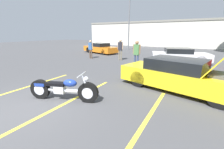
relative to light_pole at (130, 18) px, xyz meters
name	(u,v)px	position (x,y,z in m)	size (l,w,h in m)	color
ground_plane	(21,110)	(4.29, -17.85, -4.23)	(80.00, 80.00, 0.00)	#474749
parking_stripe_foreground	(16,90)	(2.49, -17.02, -4.23)	(0.12, 5.48, 0.01)	yellow
parking_stripe_middle	(62,105)	(5.15, -17.02, -4.23)	(0.12, 5.48, 0.01)	yellow
parking_stripe_back	(140,131)	(7.82, -17.02, -4.23)	(0.12, 5.48, 0.01)	yellow
far_building	(172,33)	(4.29, 8.74, -1.90)	(32.00, 4.20, 4.40)	beige
light_pole	(130,18)	(0.00, 0.00, 0.00)	(1.21, 0.28, 7.70)	slate
motorcycle	(63,89)	(4.91, -16.68, -3.82)	(2.39, 1.06, 0.98)	black
show_car_hood_open	(180,75)	(8.27, -13.64, -3.60)	(5.02, 2.70, 2.22)	yellow
parked_car_mid_row	(179,56)	(7.51, -7.11, -3.67)	(4.55, 2.95, 1.15)	silver
parked_car_left_row	(100,48)	(-1.41, -5.18, -3.67)	(4.92, 3.01, 1.17)	orange
spectator_near_motorcycle	(137,52)	(5.22, -10.58, -3.15)	(0.52, 0.24, 1.80)	#38476B
spectator_by_show_car	(120,48)	(2.92, -8.45, -3.16)	(0.52, 0.23, 1.79)	gray
spectator_midground	(91,48)	(0.10, -8.94, -3.24)	(0.52, 0.22, 1.67)	brown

